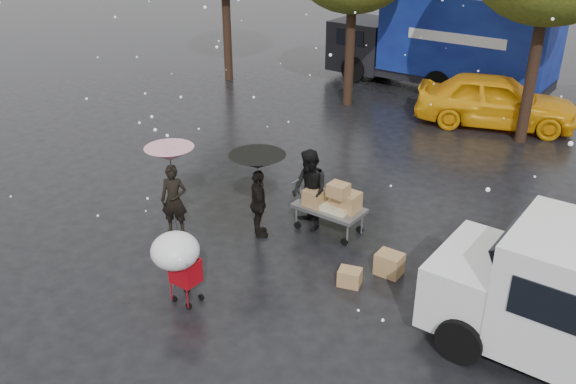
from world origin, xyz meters
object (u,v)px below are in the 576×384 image
Objects in this scene: person_black at (259,204)px; blue_truck at (446,42)px; vendor_cart at (333,202)px; yellow_taxi at (496,100)px; shopping_cart at (177,254)px; person_pink at (174,200)px.

person_black is 0.18× the size of blue_truck.
vendor_cart is 0.31× the size of yellow_taxi.
blue_truck is at bearing 102.36° from vendor_cart.
blue_truck is at bearing 96.71° from shopping_cart.
yellow_taxi is at bearing 84.61° from shopping_cart.
vendor_cart is at bearing 159.04° from yellow_taxi.
person_black is 1.57m from vendor_cart.
blue_truck is at bearing 28.15° from yellow_taxi.
yellow_taxi is (3.17, 10.78, 0.05)m from person_pink.
yellow_taxi reaches higher than person_black.
person_pink is 1.03× the size of person_black.
yellow_taxi is (0.45, 8.79, 0.10)m from vendor_cart.
yellow_taxi is at bearing 43.62° from person_pink.
person_pink is at bearing 145.59° from yellow_taxi.
shopping_cart is at bearing -72.56° from person_pink.
person_pink is 11.24m from yellow_taxi.
blue_truck is (0.16, 13.67, 0.98)m from person_pink.
person_black is 0.31× the size of yellow_taxi.
person_pink is at bearing -90.67° from blue_truck.
yellow_taxi is (1.63, 9.83, 0.07)m from person_black.
person_pink is 3.37m from vendor_cart.
person_pink is at bearing 75.05° from person_black.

